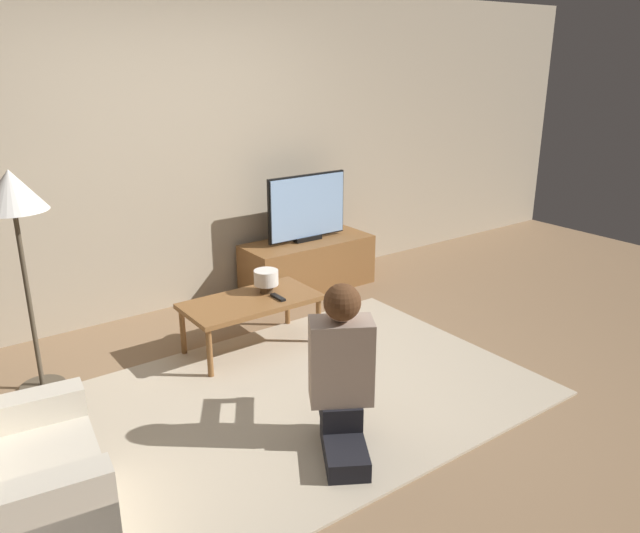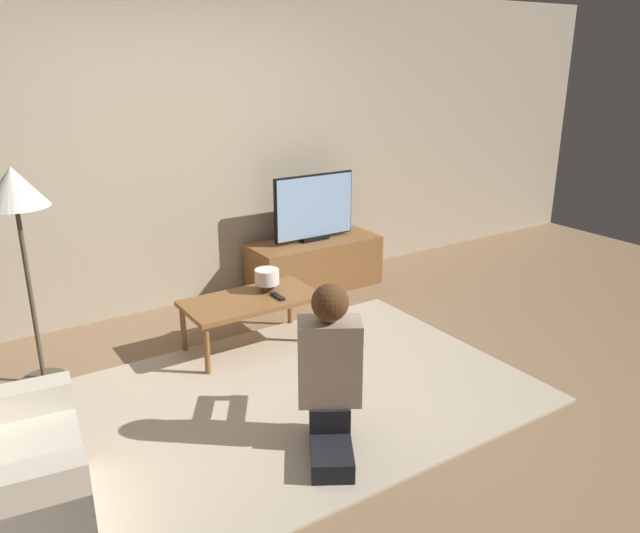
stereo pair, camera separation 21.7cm
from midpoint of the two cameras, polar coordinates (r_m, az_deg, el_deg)
name	(u,v)px [view 2 (the right image)]	position (r m, az deg, el deg)	size (l,w,h in m)	color
ground_plane	(294,398)	(4.03, -0.79, -11.93)	(10.00, 10.00, 0.00)	#896B4C
wall_back	(170,153)	(5.26, -12.41, 10.07)	(10.00, 0.06, 2.60)	tan
rug	(294,397)	(4.03, -0.79, -11.84)	(2.92, 2.01, 0.02)	#BCAD93
tv_stand	(314,264)	(5.73, 0.58, 0.20)	(1.21, 0.49, 0.46)	brown
tv	(314,207)	(5.59, 0.58, 5.42)	(0.81, 0.08, 0.60)	black
coffee_table	(251,303)	(4.53, -4.95, -3.38)	(0.97, 0.50, 0.40)	brown
floor_lamp	(16,202)	(4.14, -24.73, 5.40)	(0.40, 0.40, 1.44)	#4C4233
person_kneeling	(330,367)	(3.38, 2.75, -9.19)	(0.62, 0.81, 0.93)	black
table_lamp	(267,278)	(4.60, -3.52, -1.08)	(0.18, 0.18, 0.17)	#4C3823
remote	(278,297)	(4.51, -2.50, -2.77)	(0.04, 0.15, 0.02)	black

